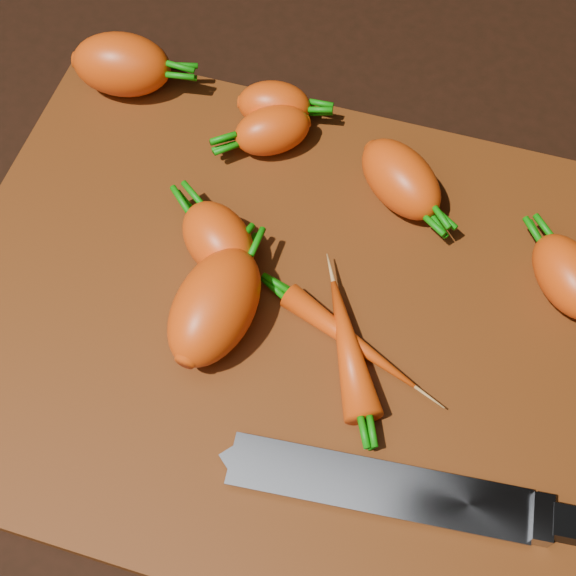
# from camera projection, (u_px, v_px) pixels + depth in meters

# --- Properties ---
(ground) EXTENTS (2.00, 2.00, 0.01)m
(ground) POSITION_uv_depth(u_px,v_px,m) (284.00, 322.00, 0.60)
(ground) COLOR black
(cutting_board) EXTENTS (0.50, 0.40, 0.01)m
(cutting_board) POSITION_uv_depth(u_px,v_px,m) (284.00, 315.00, 0.59)
(cutting_board) COLOR #59270A
(cutting_board) RESTS_ON ground
(carrot_0) EXTENTS (0.09, 0.06, 0.05)m
(carrot_0) POSITION_uv_depth(u_px,v_px,m) (122.00, 65.00, 0.67)
(carrot_0) COLOR #E94407
(carrot_0) RESTS_ON cutting_board
(carrot_1) EXTENTS (0.08, 0.08, 0.05)m
(carrot_1) POSITION_uv_depth(u_px,v_px,m) (218.00, 240.00, 0.59)
(carrot_1) COLOR #E94407
(carrot_1) RESTS_ON cutting_board
(carrot_2) EXTENTS (0.09, 0.09, 0.05)m
(carrot_2) POSITION_uv_depth(u_px,v_px,m) (401.00, 179.00, 0.61)
(carrot_2) COLOR #E94407
(carrot_2) RESTS_ON cutting_board
(carrot_3) EXTENTS (0.07, 0.10, 0.06)m
(carrot_3) POSITION_uv_depth(u_px,v_px,m) (215.00, 306.00, 0.55)
(carrot_3) COLOR #E94407
(carrot_3) RESTS_ON cutting_board
(carrot_4) EXTENTS (0.07, 0.07, 0.04)m
(carrot_4) POSITION_uv_depth(u_px,v_px,m) (272.00, 130.00, 0.64)
(carrot_4) COLOR #E94407
(carrot_4) RESTS_ON cutting_board
(carrot_5) EXTENTS (0.07, 0.05, 0.04)m
(carrot_5) POSITION_uv_depth(u_px,v_px,m) (274.00, 105.00, 0.65)
(carrot_5) COLOR #E94407
(carrot_5) RESTS_ON cutting_board
(carrot_6) EXTENTS (0.08, 0.08, 0.04)m
(carrot_6) POSITION_uv_depth(u_px,v_px,m) (569.00, 277.00, 0.57)
(carrot_6) COLOR #E94407
(carrot_6) RESTS_ON cutting_board
(carrot_8) EXTENTS (0.11, 0.06, 0.02)m
(carrot_8) POSITION_uv_depth(u_px,v_px,m) (350.00, 339.00, 0.56)
(carrot_8) COLOR #E94407
(carrot_8) RESTS_ON cutting_board
(carrot_9) EXTENTS (0.07, 0.11, 0.03)m
(carrot_9) POSITION_uv_depth(u_px,v_px,m) (348.00, 347.00, 0.55)
(carrot_9) COLOR #E94407
(carrot_9) RESTS_ON cutting_board
(knife) EXTENTS (0.32, 0.06, 0.02)m
(knife) POSITION_uv_depth(u_px,v_px,m) (408.00, 493.00, 0.51)
(knife) COLOR gray
(knife) RESTS_ON cutting_board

